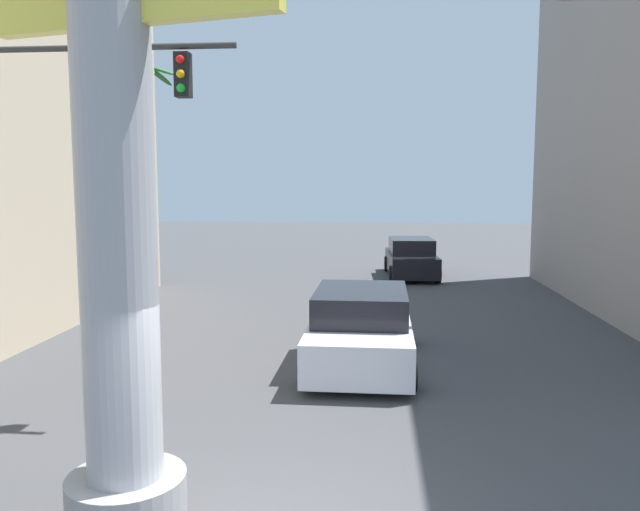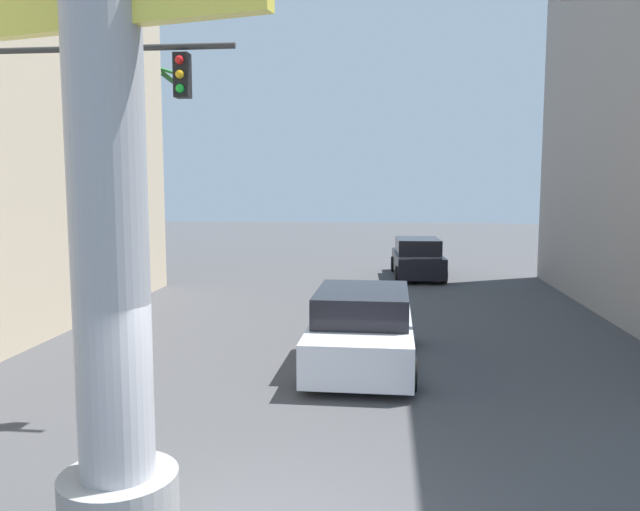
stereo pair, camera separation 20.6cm
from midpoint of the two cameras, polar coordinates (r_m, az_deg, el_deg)
The scene contains 6 objects.
ground_plane at distance 16.15m, azimuth 2.02°, elevation -6.78°, with size 91.55×91.55×0.00m, color #424244.
neon_sign_pole at distance 6.69m, azimuth -18.42°, elevation 18.77°, with size 3.50×1.23×10.95m.
traffic_light_mast at distance 11.81m, azimuth -26.50°, elevation 8.61°, with size 5.89×0.32×6.00m.
car_lead at distance 13.02m, azimuth 4.33°, elevation -6.70°, with size 2.19×4.72×1.56m.
car_far at distance 25.45m, azimuth 9.12°, elevation -0.29°, with size 2.10×4.56×1.56m.
palm_tree_far_left at distance 24.44m, azimuth -14.78°, elevation 8.57°, with size 2.52×2.34×8.16m.
Camera 2 is at (1.19, -5.67, 3.70)m, focal length 35.00 mm.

